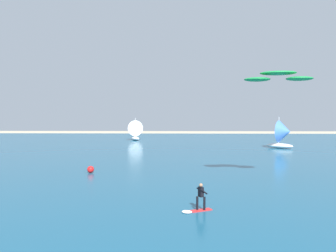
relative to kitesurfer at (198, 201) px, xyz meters
name	(u,v)px	position (x,y,z in m)	size (l,w,h in m)	color
ocean	(169,149)	(-2.77, 36.98, -0.65)	(160.00, 90.00, 0.10)	navy
kitesurfer	(198,201)	(0.00, 0.00, 0.00)	(2.00, 1.36, 1.67)	red
kite	(278,77)	(7.19, 8.67, 8.42)	(5.86, 2.76, 0.85)	#198C3F
sailboat_anchored_offshore	(134,130)	(-11.05, 56.41, 1.66)	(3.94, 4.39, 4.94)	white
sailboat_near_shore	(284,134)	(16.65, 38.35, 1.85)	(4.81, 4.51, 5.35)	white
marker_buoy	(91,169)	(-9.97, 13.32, -0.26)	(0.68, 0.68, 0.68)	red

